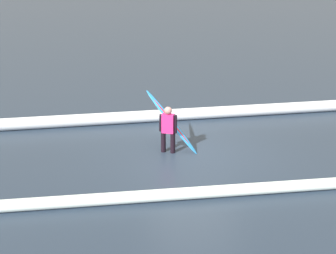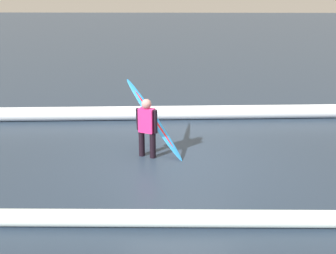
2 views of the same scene
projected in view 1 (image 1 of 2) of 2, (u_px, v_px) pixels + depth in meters
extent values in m
plane|color=#243243|center=(195.00, 154.00, 12.08)|extent=(165.26, 165.26, 0.00)
cylinder|color=black|center=(163.00, 142.00, 12.16)|extent=(0.14, 0.14, 0.60)
cylinder|color=black|center=(173.00, 143.00, 12.09)|extent=(0.14, 0.14, 0.60)
cube|color=#D82672|center=(168.00, 123.00, 11.93)|extent=(0.39, 0.31, 0.55)
sphere|color=#AA7570|center=(168.00, 111.00, 11.80)|extent=(0.22, 0.22, 0.22)
cylinder|color=black|center=(161.00, 123.00, 11.98)|extent=(0.09, 0.21, 0.54)
cylinder|color=black|center=(175.00, 124.00, 11.88)|extent=(0.09, 0.10, 0.54)
ellipsoid|color=#268CE5|center=(171.00, 122.00, 12.27)|extent=(1.50, 1.34, 1.64)
ellipsoid|color=red|center=(171.00, 122.00, 12.27)|extent=(1.14, 0.99, 1.32)
cylinder|color=white|center=(231.00, 111.00, 15.16)|extent=(25.26, 2.04, 0.41)
cylinder|color=white|center=(166.00, 195.00, 9.57)|extent=(15.19, 0.61, 0.28)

